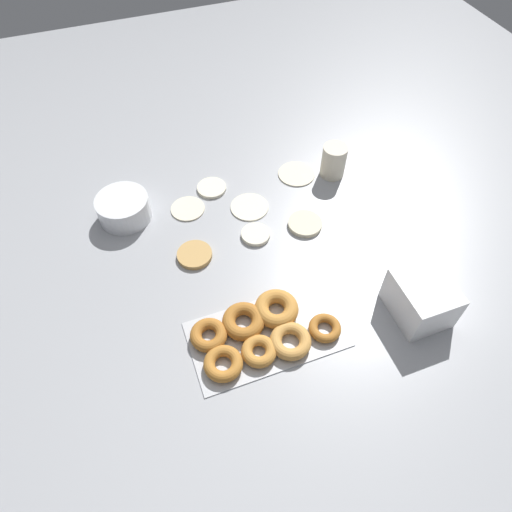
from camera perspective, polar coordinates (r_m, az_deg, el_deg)
ground_plane at (r=1.33m, az=0.68°, el=2.32°), size 3.00×3.00×0.00m
pancake_0 at (r=1.36m, az=6.08°, el=4.14°), size 0.10×0.10×0.01m
pancake_1 at (r=1.40m, az=-0.81°, el=6.22°), size 0.12×0.12×0.01m
pancake_2 at (r=1.52m, az=5.08°, el=10.25°), size 0.12×0.12×0.01m
pancake_3 at (r=1.47m, az=-5.56°, el=8.47°), size 0.09×0.09×0.01m
pancake_4 at (r=1.33m, az=-0.04°, el=2.72°), size 0.08×0.08×0.01m
pancake_5 at (r=1.29m, az=-7.67°, el=0.13°), size 0.10×0.10×0.01m
pancake_6 at (r=1.41m, az=-8.53°, el=5.94°), size 0.10×0.10×0.01m
donut_tray at (r=1.13m, az=0.62°, el=-9.46°), size 0.38×0.21×0.04m
batter_bowl at (r=1.41m, az=-16.21°, el=5.76°), size 0.16×0.16×0.07m
container_stack at (r=1.21m, az=19.93°, el=-5.00°), size 0.13×0.15×0.11m
paper_cup at (r=1.50m, az=9.67°, el=11.62°), size 0.08×0.08×0.11m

